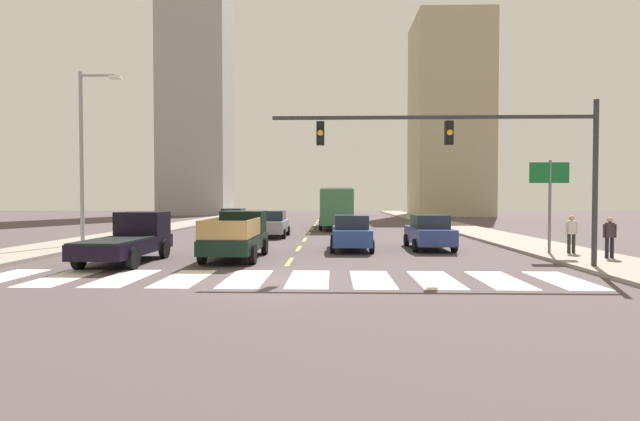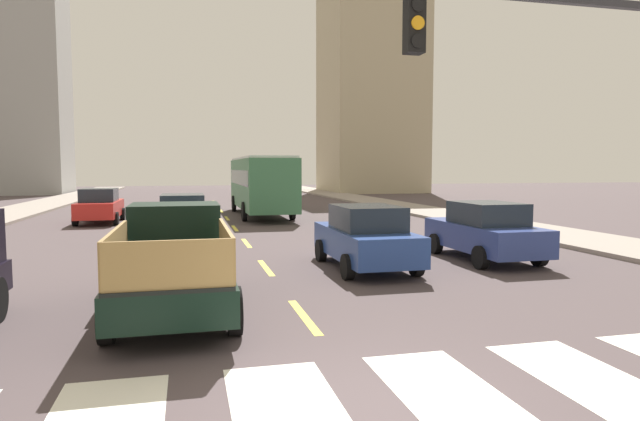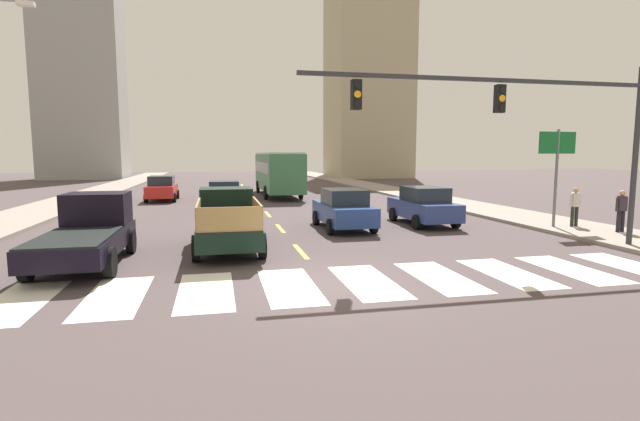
{
  "view_description": "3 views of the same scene",
  "coord_description": "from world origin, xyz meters",
  "px_view_note": "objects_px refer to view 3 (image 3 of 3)",
  "views": [
    {
      "loc": [
        1.76,
        -14.7,
        2.55
      ],
      "look_at": [
        0.93,
        14.04,
        1.78
      ],
      "focal_mm": 26.42,
      "sensor_mm": 36.0,
      "label": 1
    },
    {
      "loc": [
        -2.04,
        -5.56,
        2.73
      ],
      "look_at": [
        2.76,
        14.03,
        1.14
      ],
      "focal_mm": 30.39,
      "sensor_mm": 36.0,
      "label": 2
    },
    {
      "loc": [
        -2.67,
        -11.06,
        3.16
      ],
      "look_at": [
        1.44,
        7.55,
        0.91
      ],
      "focal_mm": 26.59,
      "sensor_mm": 36.0,
      "label": 3
    }
  ],
  "objects_px": {
    "sedan_far": "(343,209)",
    "pedestrian_walking": "(575,204)",
    "pedestrian_waiting": "(621,207)",
    "city_bus": "(278,170)",
    "traffic_signal_gantry": "(536,118)",
    "sedan_near_right": "(162,188)",
    "pickup_stakebed": "(227,220)",
    "sedan_near_left": "(423,206)",
    "pickup_dark": "(89,231)",
    "direction_sign_green": "(557,158)",
    "sedan_mid": "(224,196)"
  },
  "relations": [
    {
      "from": "sedan_far",
      "to": "pedestrian_walking",
      "type": "relative_size",
      "value": 2.68
    },
    {
      "from": "pedestrian_waiting",
      "to": "pedestrian_walking",
      "type": "height_order",
      "value": "same"
    },
    {
      "from": "city_bus",
      "to": "traffic_signal_gantry",
      "type": "distance_m",
      "value": 23.68
    },
    {
      "from": "sedan_near_right",
      "to": "pickup_stakebed",
      "type": "bearing_deg",
      "value": -79.26
    },
    {
      "from": "sedan_near_right",
      "to": "pedestrian_walking",
      "type": "xyz_separation_m",
      "value": [
        18.37,
        -17.01,
        0.26
      ]
    },
    {
      "from": "sedan_near_left",
      "to": "pedestrian_walking",
      "type": "height_order",
      "value": "pedestrian_walking"
    },
    {
      "from": "sedan_near_right",
      "to": "pedestrian_walking",
      "type": "distance_m",
      "value": 25.04
    },
    {
      "from": "sedan_far",
      "to": "sedan_near_left",
      "type": "height_order",
      "value": "same"
    },
    {
      "from": "pickup_stakebed",
      "to": "sedan_near_right",
      "type": "distance_m",
      "value": 18.23
    },
    {
      "from": "city_bus",
      "to": "sedan_near_right",
      "type": "relative_size",
      "value": 2.45
    },
    {
      "from": "pickup_dark",
      "to": "sedan_near_left",
      "type": "height_order",
      "value": "pickup_dark"
    },
    {
      "from": "pedestrian_walking",
      "to": "direction_sign_green",
      "type": "bearing_deg",
      "value": 15.34
    },
    {
      "from": "direction_sign_green",
      "to": "pedestrian_waiting",
      "type": "xyz_separation_m",
      "value": [
        1.57,
        -1.81,
        -1.92
      ]
    },
    {
      "from": "pickup_dark",
      "to": "sedan_mid",
      "type": "bearing_deg",
      "value": 73.57
    },
    {
      "from": "pickup_dark",
      "to": "pedestrian_waiting",
      "type": "distance_m",
      "value": 19.11
    },
    {
      "from": "pickup_dark",
      "to": "direction_sign_green",
      "type": "distance_m",
      "value": 17.81
    },
    {
      "from": "sedan_far",
      "to": "direction_sign_green",
      "type": "bearing_deg",
      "value": -15.18
    },
    {
      "from": "direction_sign_green",
      "to": "pedestrian_walking",
      "type": "bearing_deg",
      "value": -8.63
    },
    {
      "from": "pickup_stakebed",
      "to": "sedan_mid",
      "type": "relative_size",
      "value": 1.18
    },
    {
      "from": "pickup_stakebed",
      "to": "sedan_far",
      "type": "distance_m",
      "value": 5.81
    },
    {
      "from": "sedan_mid",
      "to": "sedan_near_right",
      "type": "bearing_deg",
      "value": 119.28
    },
    {
      "from": "sedan_far",
      "to": "pedestrian_walking",
      "type": "height_order",
      "value": "pedestrian_walking"
    },
    {
      "from": "pickup_stakebed",
      "to": "pickup_dark",
      "type": "relative_size",
      "value": 1.0
    },
    {
      "from": "sedan_near_right",
      "to": "traffic_signal_gantry",
      "type": "relative_size",
      "value": 0.38
    },
    {
      "from": "sedan_far",
      "to": "sedan_near_left",
      "type": "xyz_separation_m",
      "value": [
        3.89,
        0.49,
        0.0
      ]
    },
    {
      "from": "pickup_dark",
      "to": "sedan_far",
      "type": "xyz_separation_m",
      "value": [
        8.98,
        4.41,
        -0.06
      ]
    },
    {
      "from": "city_bus",
      "to": "pickup_stakebed",
      "type": "bearing_deg",
      "value": -101.38
    },
    {
      "from": "pickup_dark",
      "to": "pedestrian_walking",
      "type": "bearing_deg",
      "value": 9.04
    },
    {
      "from": "sedan_near_right",
      "to": "pedestrian_waiting",
      "type": "height_order",
      "value": "pedestrian_waiting"
    },
    {
      "from": "pickup_dark",
      "to": "traffic_signal_gantry",
      "type": "xyz_separation_m",
      "value": [
        13.5,
        -1.74,
        3.37
      ]
    },
    {
      "from": "city_bus",
      "to": "sedan_near_left",
      "type": "height_order",
      "value": "city_bus"
    },
    {
      "from": "direction_sign_green",
      "to": "pedestrian_waiting",
      "type": "relative_size",
      "value": 2.56
    },
    {
      "from": "pickup_stakebed",
      "to": "pedestrian_walking",
      "type": "distance_m",
      "value": 14.41
    },
    {
      "from": "traffic_signal_gantry",
      "to": "pedestrian_waiting",
      "type": "relative_size",
      "value": 6.99
    },
    {
      "from": "sedan_near_right",
      "to": "city_bus",
      "type": "bearing_deg",
      "value": 12.58
    },
    {
      "from": "sedan_mid",
      "to": "pedestrian_walking",
      "type": "height_order",
      "value": "pedestrian_walking"
    },
    {
      "from": "sedan_mid",
      "to": "sedan_near_left",
      "type": "relative_size",
      "value": 1.0
    },
    {
      "from": "sedan_near_right",
      "to": "traffic_signal_gantry",
      "type": "xyz_separation_m",
      "value": [
        13.42,
        -20.87,
        3.43
      ]
    },
    {
      "from": "pedestrian_walking",
      "to": "pickup_stakebed",
      "type": "bearing_deg",
      "value": 27.05
    },
    {
      "from": "city_bus",
      "to": "pedestrian_walking",
      "type": "relative_size",
      "value": 6.59
    },
    {
      "from": "pickup_stakebed",
      "to": "sedan_near_left",
      "type": "height_order",
      "value": "pickup_stakebed"
    },
    {
      "from": "pickup_stakebed",
      "to": "traffic_signal_gantry",
      "type": "bearing_deg",
      "value": -15.2
    },
    {
      "from": "city_bus",
      "to": "pedestrian_walking",
      "type": "distance_m",
      "value": 21.65
    },
    {
      "from": "pickup_stakebed",
      "to": "pedestrian_walking",
      "type": "xyz_separation_m",
      "value": [
        14.39,
        0.77,
        0.18
      ]
    },
    {
      "from": "pickup_dark",
      "to": "sedan_far",
      "type": "distance_m",
      "value": 10.0
    },
    {
      "from": "sedan_near_left",
      "to": "city_bus",
      "type": "bearing_deg",
      "value": 106.23
    },
    {
      "from": "sedan_mid",
      "to": "pedestrian_walking",
      "type": "xyz_separation_m",
      "value": [
        14.32,
        -9.91,
        0.26
      ]
    },
    {
      "from": "pedestrian_waiting",
      "to": "pickup_dark",
      "type": "bearing_deg",
      "value": -30.74
    },
    {
      "from": "pickup_stakebed",
      "to": "direction_sign_green",
      "type": "xyz_separation_m",
      "value": [
        13.49,
        0.91,
        2.1
      ]
    },
    {
      "from": "pedestrian_walking",
      "to": "traffic_signal_gantry",
      "type": "bearing_deg",
      "value": 61.88
    }
  ]
}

